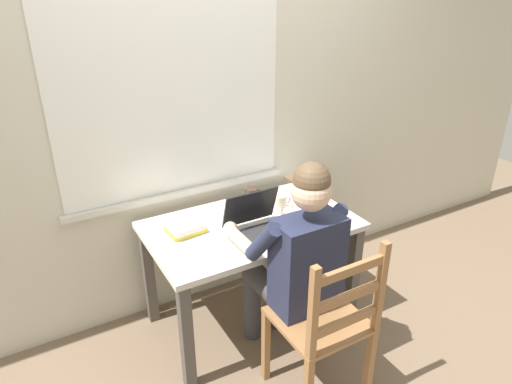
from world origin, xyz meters
TOP-DOWN VIEW (x-y plane):
  - ground_plane at (0.00, 0.00)m, footprint 8.00×8.00m
  - back_wall at (-0.01, 0.44)m, footprint 6.00×0.08m
  - desk at (0.00, 0.00)m, footprint 1.21×0.72m
  - seated_person at (0.02, -0.43)m, footprint 0.50×0.60m
  - wooden_chair at (0.02, -0.71)m, footprint 0.42×0.42m
  - laptop at (-0.02, -0.12)m, footprint 0.33×0.30m
  - computer_mouse at (0.28, -0.14)m, footprint 0.06×0.10m
  - coffee_mug_white at (0.24, 0.06)m, footprint 0.12×0.08m
  - coffee_mug_dark at (0.14, 0.24)m, footprint 0.12×0.08m
  - book_stack_main at (-0.37, 0.09)m, footprint 0.21×0.18m
  - paper_pile_near_laptop at (0.39, -0.06)m, footprint 0.28×0.21m
  - landscape_photo_print at (0.29, 0.20)m, footprint 0.15×0.12m

SIDE VIEW (x-z plane):
  - ground_plane at x=0.00m, z-range 0.00..0.00m
  - wooden_chair at x=0.02m, z-range 0.00..0.96m
  - desk at x=0.00m, z-range 0.25..0.95m
  - seated_person at x=0.02m, z-range 0.07..1.33m
  - landscape_photo_print at x=0.29m, z-range 0.70..0.70m
  - paper_pile_near_laptop at x=0.39m, z-range 0.70..0.71m
  - computer_mouse at x=0.28m, z-range 0.70..0.74m
  - book_stack_main at x=-0.37m, z-range 0.70..0.76m
  - coffee_mug_dark at x=0.14m, z-range 0.70..0.80m
  - coffee_mug_white at x=0.24m, z-range 0.70..0.80m
  - laptop at x=-0.02m, z-range 0.64..0.87m
  - back_wall at x=-0.01m, z-range 0.00..2.60m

